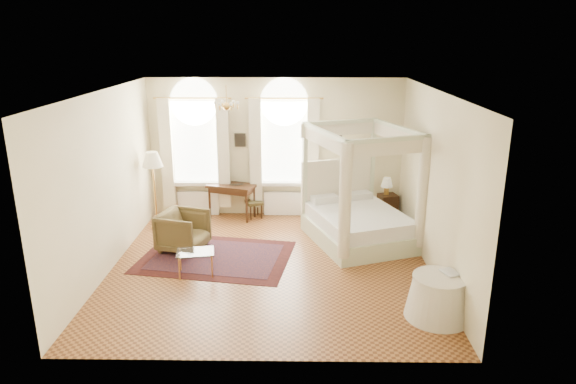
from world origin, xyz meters
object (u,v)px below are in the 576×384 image
(writing_desk, at_px, (232,189))
(side_table, at_px, (438,297))
(nightstand, at_px, (387,206))
(canopy_bed, at_px, (359,217))
(armchair, at_px, (183,231))
(floor_lamp, at_px, (152,163))
(coffee_table, at_px, (195,254))
(stool, at_px, (254,204))

(writing_desk, bearing_deg, side_table, -50.24)
(nightstand, height_order, side_table, side_table)
(canopy_bed, height_order, armchair, canopy_bed)
(canopy_bed, bearing_deg, side_table, -73.68)
(armchair, xyz_separation_m, floor_lamp, (-0.88, 1.25, 1.10))
(nightstand, distance_m, writing_desk, 3.76)
(armchair, relative_size, coffee_table, 1.21)
(canopy_bed, bearing_deg, stool, 147.63)
(canopy_bed, relative_size, armchair, 3.05)
(canopy_bed, relative_size, writing_desk, 2.21)
(floor_lamp, relative_size, side_table, 1.74)
(stool, xyz_separation_m, armchair, (-1.29, -1.94, 0.06))
(stool, bearing_deg, floor_lamp, -162.24)
(writing_desk, xyz_separation_m, stool, (0.53, -0.00, -0.36))
(armchair, distance_m, coffee_table, 1.24)
(canopy_bed, distance_m, writing_desk, 3.23)
(floor_lamp, bearing_deg, nightstand, 7.38)
(canopy_bed, height_order, nightstand, canopy_bed)
(nightstand, xyz_separation_m, stool, (-3.20, -0.00, 0.05))
(canopy_bed, relative_size, nightstand, 4.59)
(stool, relative_size, floor_lamp, 0.27)
(canopy_bed, height_order, writing_desk, canopy_bed)
(canopy_bed, relative_size, side_table, 2.69)
(writing_desk, distance_m, side_table, 5.88)
(nightstand, xyz_separation_m, floor_lamp, (-5.38, -0.70, 1.21))
(coffee_table, bearing_deg, side_table, -19.27)
(coffee_table, xyz_separation_m, side_table, (4.05, -1.42, -0.07))
(canopy_bed, distance_m, nightstand, 1.74)
(writing_desk, xyz_separation_m, side_table, (3.75, -4.51, -0.37))
(floor_lamp, bearing_deg, writing_desk, 22.94)
(canopy_bed, bearing_deg, coffee_table, -152.98)
(writing_desk, bearing_deg, armchair, -111.50)
(canopy_bed, distance_m, side_table, 3.17)
(nightstand, xyz_separation_m, writing_desk, (-3.73, 0.00, 0.41))
(stool, relative_size, armchair, 0.54)
(nightstand, xyz_separation_m, coffee_table, (-4.03, -3.09, 0.12))
(stool, bearing_deg, armchair, -123.68)
(canopy_bed, distance_m, coffee_table, 3.56)
(stool, distance_m, side_table, 5.54)
(writing_desk, bearing_deg, coffee_table, -95.53)
(canopy_bed, xyz_separation_m, writing_desk, (-2.87, 1.48, 0.15))
(coffee_table, relative_size, side_table, 0.73)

